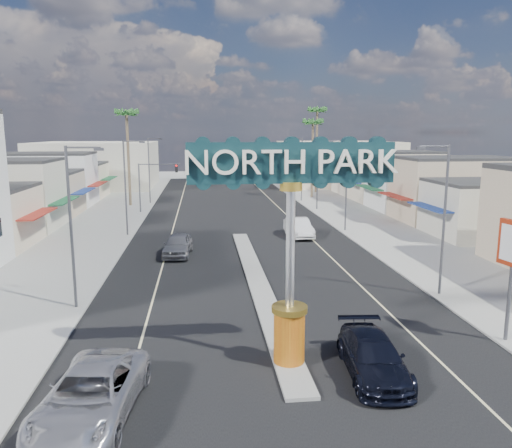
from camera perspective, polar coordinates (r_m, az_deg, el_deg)
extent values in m
plane|color=gray|center=(48.52, -1.97, -1.10)|extent=(160.00, 160.00, 0.00)
cube|color=black|center=(48.52, -1.97, -1.09)|extent=(20.00, 120.00, 0.01)
cube|color=gray|center=(33.04, 0.14, -6.47)|extent=(1.30, 30.00, 0.16)
cube|color=gray|center=(49.50, -18.36, -1.33)|extent=(8.00, 120.00, 0.12)
cube|color=gray|center=(51.46, 13.77, -0.66)|extent=(8.00, 120.00, 0.12)
cube|color=beige|center=(64.14, -24.89, 3.47)|extent=(12.00, 42.00, 6.00)
cube|color=#B7B29E|center=(66.73, 18.18, 4.15)|extent=(12.00, 42.00, 6.00)
cube|color=#B7B29E|center=(94.41, -17.66, 6.48)|extent=(20.00, 20.00, 8.00)
cube|color=beige|center=(96.04, 9.22, 6.89)|extent=(20.00, 20.00, 8.00)
cylinder|color=#BD430E|center=(21.45, 3.81, -12.71)|extent=(1.30, 1.30, 2.20)
cylinder|color=gold|center=(21.00, 3.85, -9.64)|extent=(1.50, 1.50, 0.25)
cylinder|color=#B7B7BC|center=(20.28, 3.94, -2.92)|extent=(0.36, 0.36, 4.80)
cylinder|color=gold|center=(19.84, 4.03, 4.34)|extent=(0.90, 0.90, 0.35)
cube|color=#0F2B30|center=(19.77, 4.06, 7.00)|extent=(8.20, 0.50, 1.60)
cylinder|color=#47474C|center=(62.23, -13.16, 3.98)|extent=(0.18, 0.18, 6.00)
cylinder|color=#47474C|center=(61.73, -10.95, 6.72)|extent=(5.00, 0.12, 0.12)
cube|color=black|center=(61.63, -9.07, 6.31)|extent=(0.32, 0.32, 1.00)
sphere|color=red|center=(61.43, -9.09, 6.59)|extent=(0.22, 0.22, 0.22)
cylinder|color=#47474C|center=(63.46, 7.02, 4.30)|extent=(0.18, 0.18, 6.00)
cylinder|color=#47474C|center=(62.70, 4.84, 6.93)|extent=(5.00, 0.12, 0.12)
cube|color=black|center=(62.37, 3.02, 6.47)|extent=(0.32, 0.32, 1.00)
sphere|color=red|center=(62.18, 3.05, 6.75)|extent=(0.22, 0.22, 0.22)
cylinder|color=#47474C|center=(28.78, -20.38, -0.61)|extent=(0.16, 0.16, 9.00)
cylinder|color=#47474C|center=(28.11, -19.15, 8.26)|extent=(1.80, 0.10, 0.10)
cube|color=#47474C|center=(27.95, -17.53, 8.14)|extent=(0.50, 0.22, 0.15)
cylinder|color=#47474C|center=(48.22, -14.70, 3.91)|extent=(0.16, 0.16, 9.00)
cylinder|color=#47474C|center=(47.82, -13.87, 9.19)|extent=(1.80, 0.10, 0.10)
cube|color=#47474C|center=(47.72, -12.90, 9.10)|extent=(0.50, 0.22, 0.15)
cylinder|color=#47474C|center=(69.96, -12.12, 5.94)|extent=(0.16, 0.16, 9.00)
cylinder|color=#47474C|center=(69.69, -11.51, 9.57)|extent=(1.80, 0.10, 0.10)
cube|color=#47474C|center=(69.63, -10.85, 9.51)|extent=(0.50, 0.22, 0.15)
cylinder|color=#47474C|center=(31.27, 20.70, 0.21)|extent=(0.16, 0.16, 9.00)
cylinder|color=#47474C|center=(30.45, 19.70, 8.35)|extent=(1.80, 0.10, 0.10)
cube|color=#47474C|center=(30.11, 18.31, 8.23)|extent=(0.50, 0.22, 0.15)
cylinder|color=#47474C|center=(49.75, 10.30, 4.27)|extent=(0.16, 0.16, 9.00)
cylinder|color=#47474C|center=(49.23, 9.45, 9.37)|extent=(1.80, 0.10, 0.10)
cube|color=#47474C|center=(49.02, 8.53, 9.28)|extent=(0.50, 0.22, 0.15)
cylinder|color=#47474C|center=(71.03, 5.25, 6.19)|extent=(0.16, 0.16, 9.00)
cylinder|color=#47474C|center=(70.67, 4.58, 9.75)|extent=(1.80, 0.10, 0.10)
cube|color=#47474C|center=(70.52, 3.94, 9.68)|extent=(0.50, 0.22, 0.15)
cylinder|color=brown|center=(68.17, -14.36, 7.00)|extent=(0.36, 0.36, 12.00)
cylinder|color=brown|center=(75.37, 6.46, 7.17)|extent=(0.36, 0.36, 11.00)
cylinder|color=brown|center=(81.61, 6.93, 8.11)|extent=(0.36, 0.36, 13.00)
imported|color=silver|center=(18.85, -18.32, -17.98)|extent=(3.66, 6.60, 1.75)
imported|color=black|center=(21.31, 13.24, -14.51)|extent=(2.65, 5.62, 1.59)
imported|color=slate|center=(40.24, -8.93, -2.34)|extent=(2.51, 5.31, 1.76)
imported|color=silver|center=(47.08, 4.90, -0.40)|extent=(2.14, 5.38, 1.74)
cylinder|color=#47474C|center=(26.11, 26.91, -8.11)|extent=(0.18, 0.18, 3.54)
cube|color=white|center=(25.33, 27.22, -2.05)|extent=(0.26, 1.40, 1.68)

